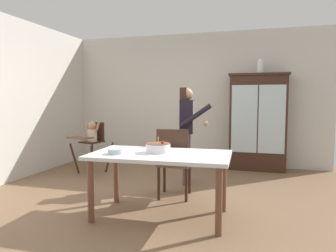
% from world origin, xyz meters
% --- Properties ---
extents(ground_plane, '(6.24, 6.24, 0.00)m').
position_xyz_m(ground_plane, '(0.00, 0.00, 0.00)').
color(ground_plane, brown).
extents(wall_back, '(5.32, 0.06, 2.70)m').
position_xyz_m(wall_back, '(0.00, 2.63, 1.35)').
color(wall_back, beige).
rests_on(wall_back, ground_plane).
extents(china_cabinet, '(1.09, 0.48, 1.83)m').
position_xyz_m(china_cabinet, '(1.27, 2.37, 0.92)').
color(china_cabinet, '#382116').
rests_on(china_cabinet, ground_plane).
extents(ceramic_vase, '(0.13, 0.13, 0.27)m').
position_xyz_m(ceramic_vase, '(1.29, 2.37, 1.95)').
color(ceramic_vase, white).
rests_on(ceramic_vase, china_cabinet).
extents(high_chair_with_toddler, '(0.71, 0.79, 0.95)m').
position_xyz_m(high_chair_with_toddler, '(-1.64, 1.26, 0.65)').
color(high_chair_with_toddler, '#382116').
rests_on(high_chair_with_toddler, ground_plane).
extents(adult_person, '(0.55, 0.54, 1.53)m').
position_xyz_m(adult_person, '(0.19, 1.00, 0.97)').
color(adult_person, '#47474C').
rests_on(adult_person, ground_plane).
extents(dining_table, '(1.60, 0.92, 0.74)m').
position_xyz_m(dining_table, '(0.19, -0.44, 0.65)').
color(dining_table, silver).
rests_on(dining_table, ground_plane).
extents(birthday_cake, '(0.28, 0.28, 0.19)m').
position_xyz_m(birthday_cake, '(0.16, -0.39, 0.79)').
color(birthday_cake, white).
rests_on(birthday_cake, dining_table).
extents(serving_bowl, '(0.18, 0.18, 0.05)m').
position_xyz_m(serving_bowl, '(-0.27, -0.61, 0.77)').
color(serving_bowl, '#B2BCC6').
rests_on(serving_bowl, dining_table).
extents(dining_chair_far_side, '(0.48, 0.48, 0.96)m').
position_xyz_m(dining_chair_far_side, '(0.18, 0.22, 0.56)').
color(dining_chair_far_side, '#382116').
rests_on(dining_chair_far_side, ground_plane).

